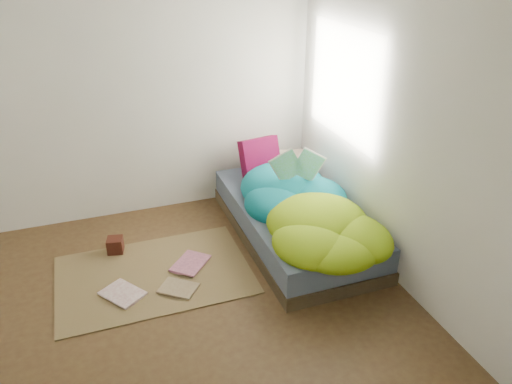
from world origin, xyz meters
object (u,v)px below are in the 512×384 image
Objects in this scene: pillow_magenta at (260,158)px; floor_book_b at (178,261)px; floor_book_a at (111,302)px; open_book at (298,156)px; bed at (294,221)px; wooden_box at (115,245)px.

pillow_magenta reaches higher than floor_book_b.
floor_book_a is 0.99× the size of floor_book_b.
bed is at bearing -110.28° from open_book.
bed is 4.85× the size of open_book.
open_book reaches higher than floor_book_b.
pillow_magenta is 1.24× the size of floor_book_a.
wooden_box is at bearing 169.91° from bed.
bed is 1.67m from wooden_box.
pillow_magenta reaches higher than floor_book_a.
pillow_magenta is 1.22× the size of floor_book_b.
pillow_magenta is (-0.08, 0.72, 0.38)m from bed.
open_book is (0.04, 0.07, 0.64)m from bed.
floor_book_b is at bearing -161.04° from open_book.
bed is 1.81m from floor_book_a.
open_book is at bearing 57.30° from bed.
wooden_box is (-1.64, 0.29, -0.09)m from bed.
bed reaches higher than wooden_box.
wooden_box is at bearing -173.63° from floor_book_b.
bed reaches higher than floor_book_b.
pillow_magenta reaches higher than wooden_box.
wooden_box reaches higher than floor_book_b.
open_book is (0.13, -0.65, 0.26)m from pillow_magenta.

